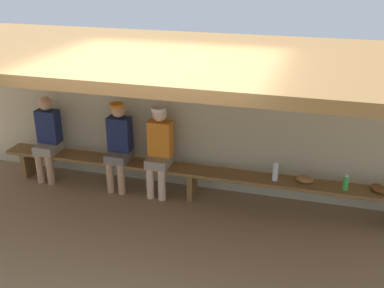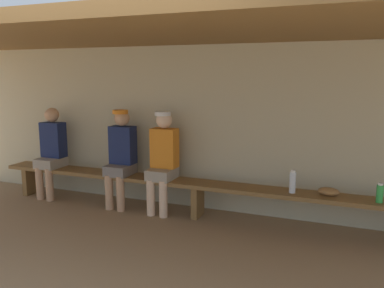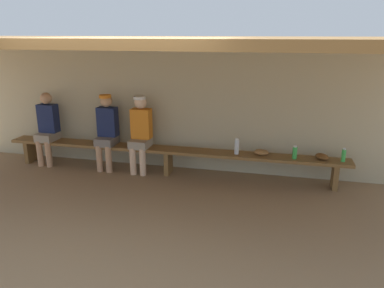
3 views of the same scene
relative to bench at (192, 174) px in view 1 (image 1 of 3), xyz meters
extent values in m
plane|color=#8C6D4C|center=(0.00, -1.55, -0.39)|extent=(24.00, 24.00, 0.00)
cube|color=#B7AD8C|center=(0.00, 0.45, 0.71)|extent=(8.00, 0.20, 2.20)
cube|color=brown|center=(0.00, -0.85, 1.87)|extent=(8.00, 2.80, 0.12)
cube|color=brown|center=(0.00, 0.00, 0.05)|extent=(6.00, 0.36, 0.05)
cube|color=brown|center=(-2.75, 0.00, -0.18)|extent=(0.08, 0.29, 0.41)
cube|color=brown|center=(0.00, 0.00, -0.18)|extent=(0.08, 0.29, 0.41)
cube|color=gray|center=(-0.49, -0.02, 0.14)|extent=(0.32, 0.40, 0.14)
cylinder|color=beige|center=(-0.58, -0.18, -0.15)|extent=(0.11, 0.11, 0.48)
cylinder|color=beige|center=(-0.40, -0.18, -0.15)|extent=(0.11, 0.11, 0.48)
cube|color=orange|center=(-0.49, 0.06, 0.47)|extent=(0.34, 0.20, 0.52)
sphere|color=beige|center=(-0.49, 0.06, 0.84)|extent=(0.21, 0.21, 0.21)
cylinder|color=white|center=(-0.49, 0.02, 0.93)|extent=(0.21, 0.21, 0.05)
cube|color=gray|center=(-2.33, -0.02, 0.14)|extent=(0.32, 0.40, 0.14)
cylinder|color=tan|center=(-2.42, -0.18, -0.15)|extent=(0.11, 0.11, 0.48)
cylinder|color=tan|center=(-2.24, -0.18, -0.15)|extent=(0.11, 0.11, 0.48)
cube|color=#19234C|center=(-2.33, 0.06, 0.47)|extent=(0.34, 0.20, 0.52)
sphere|color=tan|center=(-2.33, 0.06, 0.84)|extent=(0.21, 0.21, 0.21)
cube|color=slate|center=(-1.13, -0.02, 0.14)|extent=(0.32, 0.40, 0.14)
cylinder|color=tan|center=(-1.22, -0.18, -0.15)|extent=(0.11, 0.11, 0.48)
cylinder|color=tan|center=(-1.04, -0.18, -0.15)|extent=(0.11, 0.11, 0.48)
cube|color=#19234C|center=(-1.13, 0.06, 0.47)|extent=(0.34, 0.20, 0.52)
sphere|color=tan|center=(-1.13, 0.06, 0.84)|extent=(0.21, 0.21, 0.21)
cylinder|color=orange|center=(-1.13, 0.02, 0.93)|extent=(0.21, 0.21, 0.05)
cylinder|color=silver|center=(1.19, -0.02, 0.19)|extent=(0.08, 0.08, 0.24)
cylinder|color=white|center=(1.19, -0.02, 0.33)|extent=(0.05, 0.05, 0.02)
cylinder|color=green|center=(2.11, -0.04, 0.17)|extent=(0.07, 0.07, 0.19)
cylinder|color=white|center=(2.11, -0.04, 0.28)|extent=(0.05, 0.05, 0.02)
ellipsoid|color=brown|center=(2.53, 0.02, 0.12)|extent=(0.28, 0.29, 0.09)
ellipsoid|color=olive|center=(1.59, 0.03, 0.12)|extent=(0.26, 0.20, 0.09)
camera|label=1|loc=(1.64, -5.78, 2.98)|focal=43.29mm
camera|label=2|loc=(1.77, -4.63, 1.43)|focal=37.48mm
camera|label=3|loc=(1.83, -5.85, 1.99)|focal=34.74mm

